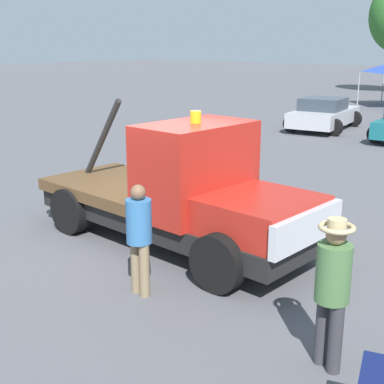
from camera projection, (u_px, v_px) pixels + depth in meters
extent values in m
plane|color=#545459|center=(171.00, 243.00, 9.75)|extent=(160.00, 160.00, 0.00)
cube|color=black|center=(171.00, 215.00, 9.61)|extent=(5.55, 2.02, 0.35)
cube|color=#B22319|center=(261.00, 214.00, 8.20)|extent=(1.60, 1.75, 0.55)
cube|color=silver|center=(308.00, 228.00, 7.67)|extent=(0.20, 1.79, 0.50)
cube|color=#B22319|center=(196.00, 169.00, 8.96)|extent=(1.29, 2.03, 1.55)
cube|color=brown|center=(121.00, 186.00, 10.44)|extent=(2.82, 2.10, 0.22)
cylinder|color=black|center=(103.00, 138.00, 10.54)|extent=(1.19, 0.17, 1.63)
cylinder|color=orange|center=(196.00, 117.00, 8.73)|extent=(0.18, 0.18, 0.20)
cylinder|color=black|center=(289.00, 231.00, 9.06)|extent=(0.88, 0.26, 0.88)
cylinder|color=black|center=(217.00, 263.00, 7.73)|extent=(0.88, 0.26, 0.88)
cylinder|color=black|center=(143.00, 191.00, 11.47)|extent=(0.88, 0.26, 0.88)
cylinder|color=black|center=(70.00, 211.00, 10.14)|extent=(0.88, 0.26, 0.88)
cylinder|color=#38383D|center=(335.00, 339.00, 5.81)|extent=(0.15, 0.15, 0.82)
cylinder|color=#38383D|center=(322.00, 330.00, 5.99)|extent=(0.15, 0.15, 0.82)
cylinder|color=#4C7542|center=(333.00, 273.00, 5.70)|extent=(0.38, 0.38, 0.65)
sphere|color=#A87A56|center=(336.00, 234.00, 5.59)|extent=(0.22, 0.22, 0.22)
torus|color=tan|center=(337.00, 227.00, 5.57)|extent=(0.39, 0.39, 0.06)
cylinder|color=tan|center=(337.00, 223.00, 5.55)|extent=(0.20, 0.20, 0.10)
cylinder|color=#847051|center=(136.00, 266.00, 7.73)|extent=(0.15, 0.15, 0.79)
cylinder|color=#847051|center=(144.00, 270.00, 7.59)|extent=(0.15, 0.15, 0.79)
cylinder|color=teal|center=(139.00, 221.00, 7.47)|extent=(0.36, 0.36, 0.63)
sphere|color=brown|center=(138.00, 192.00, 7.36)|extent=(0.22, 0.22, 0.22)
cube|color=#B7B7BC|center=(324.00, 117.00, 22.43)|extent=(2.51, 4.45, 0.60)
cube|color=#333D47|center=(323.00, 104.00, 22.11)|extent=(1.89, 2.00, 0.50)
cylinder|color=black|center=(314.00, 116.00, 24.10)|extent=(0.68, 0.22, 0.68)
cylinder|color=black|center=(354.00, 119.00, 23.22)|extent=(0.68, 0.22, 0.68)
cylinder|color=black|center=(291.00, 124.00, 21.74)|extent=(0.68, 0.22, 0.68)
cylinder|color=black|center=(334.00, 127.00, 20.87)|extent=(0.68, 0.22, 0.68)
cylinder|color=black|center=(377.00, 134.00, 19.34)|extent=(0.68, 0.22, 0.68)
cylinder|color=#9E9EA3|center=(358.00, 90.00, 30.03)|extent=(0.07, 0.07, 1.91)
cylinder|color=#9E9EA3|center=(383.00, 86.00, 32.64)|extent=(0.07, 0.07, 1.91)
cube|color=black|center=(217.00, 196.00, 12.69)|extent=(0.40, 0.40, 0.04)
cone|color=orange|center=(217.00, 185.00, 12.62)|extent=(0.36, 0.36, 0.55)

